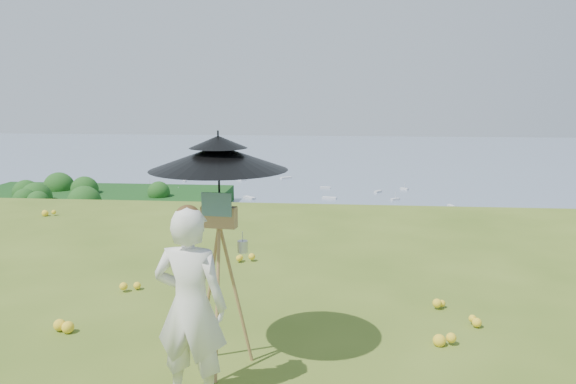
# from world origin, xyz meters

# --- Properties ---
(ground) EXTENTS (14.00, 14.00, 0.00)m
(ground) POSITION_xyz_m (0.00, 0.00, 0.00)
(ground) COLOR #4B641C
(ground) RESTS_ON ground
(shoreline_tier) EXTENTS (170.00, 28.00, 8.00)m
(shoreline_tier) POSITION_xyz_m (0.00, 75.00, -36.00)
(shoreline_tier) COLOR #676152
(shoreline_tier) RESTS_ON bay_water
(bay_water) EXTENTS (700.00, 700.00, 0.00)m
(bay_water) POSITION_xyz_m (0.00, 240.00, -34.00)
(bay_water) COLOR slate
(bay_water) RESTS_ON ground
(peninsula) EXTENTS (90.00, 60.00, 12.00)m
(peninsula) POSITION_xyz_m (-75.00, 155.00, -29.00)
(peninsula) COLOR #0E3610
(peninsula) RESTS_ON bay_water
(slope_trees) EXTENTS (110.00, 50.00, 6.00)m
(slope_trees) POSITION_xyz_m (0.00, 35.00, -15.00)
(slope_trees) COLOR #1D4915
(slope_trees) RESTS_ON forest_slope
(harbor_town) EXTENTS (110.00, 22.00, 5.00)m
(harbor_town) POSITION_xyz_m (0.00, 75.00, -29.50)
(harbor_town) COLOR silver
(harbor_town) RESTS_ON shoreline_tier
(moored_boats) EXTENTS (140.00, 140.00, 0.70)m
(moored_boats) POSITION_xyz_m (-12.50, 161.00, -33.65)
(moored_boats) COLOR silver
(moored_boats) RESTS_ON bay_water
(wildflowers) EXTENTS (10.00, 10.50, 0.12)m
(wildflowers) POSITION_xyz_m (0.00, 0.25, 0.06)
(wildflowers) COLOR yellow
(wildflowers) RESTS_ON ground
(painter) EXTENTS (0.64, 0.46, 1.64)m
(painter) POSITION_xyz_m (0.12, -1.33, 0.82)
(painter) COLOR white
(painter) RESTS_ON ground
(field_easel) EXTENTS (0.70, 0.70, 1.66)m
(field_easel) POSITION_xyz_m (0.24, -0.73, 0.83)
(field_easel) COLOR #AA7B47
(field_easel) RESTS_ON ground
(sun_umbrella) EXTENTS (1.29, 1.29, 0.83)m
(sun_umbrella) POSITION_xyz_m (0.24, -0.70, 1.78)
(sun_umbrella) COLOR black
(sun_umbrella) RESTS_ON field_easel
(painter_cap) EXTENTS (0.21, 0.25, 0.10)m
(painter_cap) POSITION_xyz_m (0.12, -1.33, 1.60)
(painter_cap) COLOR #BE6873
(painter_cap) RESTS_ON painter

